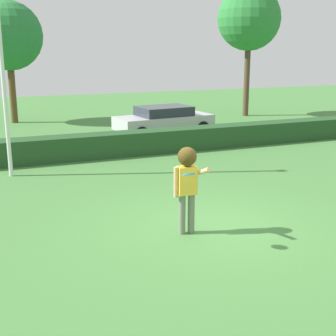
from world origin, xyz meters
The scene contains 8 objects.
ground_plane centered at (0.00, 0.00, 0.00)m, with size 60.00×60.00×0.00m, color #467D3C.
person centered at (-0.57, -0.06, 1.19)m, with size 0.56×0.80×1.81m.
frisbee centered at (-0.89, -0.83, 1.48)m, with size 0.25×0.24×0.11m.
lamppost centered at (-3.54, 6.02, 3.82)m, with size 0.24×0.24×6.99m.
hedge_row centered at (0.00, 7.45, 0.41)m, with size 21.87×0.90×0.82m, color #234924.
parked_car_silver centered at (3.21, 10.60, 0.69)m, with size 4.37×2.19×1.25m.
maple_tree centered at (9.67, 14.47, 5.17)m, with size 3.38×3.38×6.89m.
oak_tree centered at (-2.49, 16.72, 4.24)m, with size 3.35×3.35×5.94m.
Camera 1 is at (-4.41, -8.38, 3.72)m, focal length 50.82 mm.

